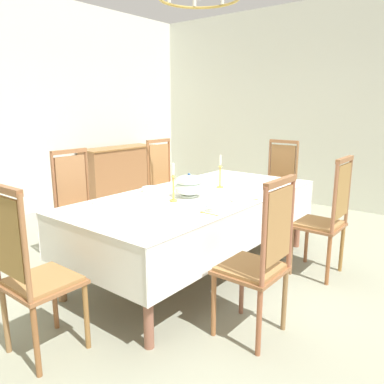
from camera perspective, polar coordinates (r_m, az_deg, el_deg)
ground at (r=3.95m, az=0.30°, el=-11.57°), size 6.55×6.41×0.04m
back_wall at (r=6.15m, az=-24.71°, el=11.66°), size 6.55×0.08×3.21m
right_wall at (r=6.53m, az=19.06°, el=12.12°), size 0.08×6.41×3.21m
dining_table at (r=3.67m, az=0.97°, el=-1.42°), size 2.63×1.23×0.77m
tablecloth at (r=3.68m, az=0.97°, el=-1.84°), size 2.65×1.25×0.40m
chair_south_a at (r=2.67m, az=10.19°, el=-9.76°), size 0.44×0.42×1.16m
chair_north_a at (r=4.00m, az=-16.50°, el=-2.31°), size 0.44×0.42×1.19m
chair_south_b at (r=3.81m, az=19.57°, el=-3.42°), size 0.44×0.42×1.16m
chair_north_b at (r=4.83m, az=-3.90°, el=0.82°), size 0.44×0.42×1.20m
chair_head_west at (r=2.63m, az=-23.00°, el=-10.91°), size 0.42×0.44×1.17m
chair_head_east at (r=5.14m, az=12.77°, el=1.15°), size 0.42×0.44×1.17m
soup_tureen at (r=3.52m, az=-0.45°, el=1.00°), size 0.28×0.28×0.23m
candlestick_west at (r=3.35m, az=-2.82°, el=0.86°), size 0.07×0.07×0.34m
candlestick_east at (r=3.92m, az=4.24°, el=2.58°), size 0.07×0.07×0.34m
bowl_near_left at (r=3.41m, az=7.43°, el=-1.03°), size 0.19×0.19×0.04m
bowl_near_right at (r=3.08m, az=3.58°, el=-2.47°), size 0.16×0.16×0.04m
bowl_far_left at (r=3.78m, az=-6.14°, el=0.47°), size 0.19×0.19×0.05m
bowl_far_right at (r=3.39m, az=-13.49°, el=-1.42°), size 0.16×0.16×0.03m
spoon_primary at (r=3.53m, az=8.11°, el=-0.82°), size 0.03×0.18×0.01m
spoon_secondary at (r=3.01m, az=1.94°, el=-3.11°), size 0.03×0.18×0.01m
sideboard at (r=6.87m, az=-10.83°, el=2.91°), size 1.44×0.48×0.90m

